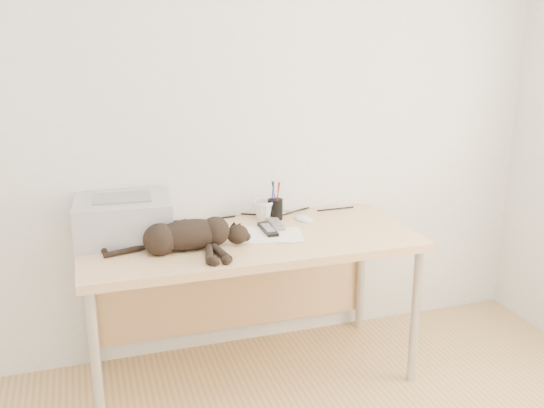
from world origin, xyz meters
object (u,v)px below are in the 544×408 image
object	(u,v)px
mouse	(303,217)
desk	(245,257)
cat	(186,237)
mug	(264,210)
pen_cup	(275,209)
printer	(123,218)

from	to	relation	value
mouse	desk	bearing A→B (deg)	169.83
desk	mouse	bearing A→B (deg)	14.27
cat	mug	distance (m)	0.57
desk	pen_cup	xyz separation A→B (m)	(0.21, 0.15, 0.19)
mug	mouse	bearing A→B (deg)	-20.76
printer	cat	xyz separation A→B (m)	(0.25, -0.25, -0.04)
printer	pen_cup	size ratio (longest dim) A/B	2.32
printer	pen_cup	distance (m)	0.78
desk	printer	xyz separation A→B (m)	(-0.57, 0.08, 0.23)
printer	mouse	world-z (taller)	printer
desk	mug	world-z (taller)	mug
cat	mouse	size ratio (longest dim) A/B	5.47
desk	mug	bearing A→B (deg)	47.66
printer	pen_cup	world-z (taller)	printer
printer	mouse	xyz separation A→B (m)	(0.91, 0.01, -0.08)
mug	pen_cup	size ratio (longest dim) A/B	0.55
desk	mug	distance (m)	0.28
cat	pen_cup	world-z (taller)	pen_cup
desk	mouse	world-z (taller)	mouse
desk	cat	xyz separation A→B (m)	(-0.32, -0.17, 0.20)
cat	mug	size ratio (longest dim) A/B	5.91
pen_cup	desk	bearing A→B (deg)	-143.87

